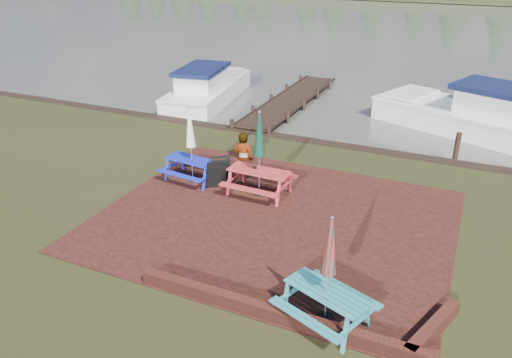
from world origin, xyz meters
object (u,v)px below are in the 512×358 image
object	(u,v)px
jetty	(289,101)
chalkboard	(219,173)
picnic_table_teal	(327,287)
boat_jetty	(207,90)
person	(243,133)
picnic_table_blue	(192,156)
picnic_table_red	(259,167)
boat_near	(484,119)

from	to	relation	value
jetty	chalkboard	bearing A→B (deg)	-82.36
picnic_table_teal	boat_jetty	distance (m)	16.06
picnic_table_teal	person	world-z (taller)	picnic_table_teal
boat_jetty	chalkboard	bearing A→B (deg)	-67.70
picnic_table_teal	boat_jetty	size ratio (longest dim) A/B	0.33
chalkboard	jetty	xyz separation A→B (m)	(-1.22, 9.10, -0.35)
picnic_table_blue	jetty	bearing A→B (deg)	98.40
picnic_table_red	chalkboard	xyz separation A→B (m)	(-1.29, -0.04, -0.41)
person	picnic_table_teal	bearing A→B (deg)	116.87
picnic_table_blue	boat_jetty	distance (m)	9.28
picnic_table_red	person	world-z (taller)	picnic_table_red
picnic_table_teal	picnic_table_red	size ratio (longest dim) A/B	0.91
picnic_table_teal	person	distance (m)	8.17
person	chalkboard	bearing A→B (deg)	86.51
chalkboard	person	world-z (taller)	person
jetty	boat_jetty	xyz separation A→B (m)	(-3.89, -0.73, 0.27)
picnic_table_red	picnic_table_blue	bearing A→B (deg)	-178.73
picnic_table_blue	boat_jetty	size ratio (longest dim) A/B	0.33
picnic_table_blue	person	world-z (taller)	picnic_table_blue
picnic_table_teal	jetty	xyz separation A→B (m)	(-5.87, 13.48, -0.68)
picnic_table_teal	picnic_table_blue	bearing A→B (deg)	162.63
picnic_table_teal	picnic_table_blue	size ratio (longest dim) A/B	0.99
picnic_table_red	picnic_table_blue	xyz separation A→B (m)	(-2.26, 0.03, -0.07)
boat_jetty	jetty	bearing A→B (deg)	1.54
picnic_table_red	jetty	xyz separation A→B (m)	(-2.51, 9.06, -0.76)
picnic_table_blue	chalkboard	bearing A→B (deg)	2.11
picnic_table_blue	picnic_table_red	bearing A→B (deg)	5.91
boat_near	person	size ratio (longest dim) A/B	4.44
boat_jetty	picnic_table_red	bearing A→B (deg)	-61.54
picnic_table_teal	boat_jetty	xyz separation A→B (m)	(-9.76, 12.74, -0.42)
chalkboard	boat_jetty	xyz separation A→B (m)	(-5.11, 8.37, -0.08)
picnic_table_teal	boat_near	size ratio (longest dim) A/B	0.26
picnic_table_blue	chalkboard	distance (m)	1.03
picnic_table_red	picnic_table_blue	distance (m)	2.26
jetty	person	xyz separation A→B (m)	(0.98, -6.93, 0.86)
picnic_table_teal	boat_near	xyz separation A→B (m)	(2.35, 13.15, -0.34)
chalkboard	boat_near	xyz separation A→B (m)	(7.00, 8.77, -0.01)
picnic_table_teal	picnic_table_blue	xyz separation A→B (m)	(-5.61, 4.45, 0.00)
picnic_table_red	chalkboard	distance (m)	1.36
picnic_table_blue	boat_near	xyz separation A→B (m)	(7.97, 8.69, -0.34)
picnic_table_blue	person	xyz separation A→B (m)	(0.72, 2.09, 0.17)
person	jetty	bearing A→B (deg)	-91.89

